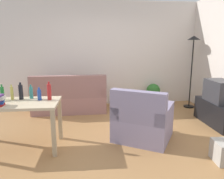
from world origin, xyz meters
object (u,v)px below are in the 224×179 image
at_px(couch, 70,99).
at_px(bottle_green, 2,93).
at_px(bottle_dark, 21,92).
at_px(torchiere_lamp, 193,52).
at_px(potted_plant, 153,93).
at_px(desk, 19,109).
at_px(tv, 220,91).
at_px(armchair, 142,122).
at_px(bottle_blue, 39,95).
at_px(tv_stand, 218,113).
at_px(bottle_squat, 12,93).
at_px(bottle_tall, 31,93).
at_px(bottle_red, 49,92).

height_order(couch, bottle_green, bottle_green).
bearing_deg(bottle_dark, torchiere_lamp, 24.22).
bearing_deg(potted_plant, desk, -142.36).
relative_size(bottle_green, bottle_dark, 0.90).
bearing_deg(couch, tv, 157.29).
xyz_separation_m(torchiere_lamp, desk, (-3.69, -1.84, -0.76)).
height_order(desk, armchair, armchair).
xyz_separation_m(couch, bottle_blue, (-0.34, -1.78, 0.54)).
distance_m(tv_stand, tv, 0.46).
height_order(desk, bottle_squat, bottle_squat).
bearing_deg(tv_stand, bottle_tall, 96.09).
height_order(tv, bottle_red, bottle_red).
height_order(tv_stand, potted_plant, potted_plant).
bearing_deg(bottle_squat, torchiere_lamp, 23.40).
distance_m(torchiere_lamp, potted_plant, 1.43).
height_order(desk, bottle_red, bottle_red).
bearing_deg(bottle_blue, bottle_green, 171.27).
xyz_separation_m(potted_plant, bottle_blue, (-2.53, -2.09, 0.52)).
height_order(tv_stand, torchiere_lamp, torchiere_lamp).
xyz_separation_m(torchiere_lamp, bottle_squat, (-3.83, -1.66, -0.55)).
relative_size(tv, torchiere_lamp, 0.33).
bearing_deg(couch, bottle_tall, 73.38).
bearing_deg(potted_plant, bottle_green, -147.37).
distance_m(potted_plant, armchair, 2.27).
xyz_separation_m(armchair, bottle_red, (-1.53, 0.01, 0.57)).
distance_m(bottle_blue, bottle_red, 0.16).
bearing_deg(tv, couch, 67.29).
height_order(tv_stand, desk, desk).
height_order(torchiere_lamp, bottle_tall, torchiere_lamp).
distance_m(bottle_dark, bottle_red, 0.46).
xyz_separation_m(desk, bottle_green, (-0.29, 0.18, 0.22)).
bearing_deg(bottle_squat, bottle_red, -7.91).
relative_size(armchair, bottle_dark, 4.37).
relative_size(tv_stand, torchiere_lamp, 0.61).
xyz_separation_m(potted_plant, bottle_tall, (-2.68, -1.97, 0.53)).
xyz_separation_m(couch, tv_stand, (3.05, -1.28, -0.07)).
distance_m(bottle_green, bottle_blue, 0.59).
height_order(bottle_dark, bottle_red, bottle_red).
relative_size(tv_stand, potted_plant, 1.93).
bearing_deg(bottle_dark, tv, 6.43).
distance_m(bottle_dark, bottle_blue, 0.31).
xyz_separation_m(couch, tv, (3.05, -1.28, 0.39)).
bearing_deg(desk, couch, 73.45).
relative_size(couch, tv, 2.88).
bearing_deg(bottle_red, armchair, -0.48).
relative_size(couch, bottle_green, 6.98).
distance_m(tv, bottle_red, 3.29).
bearing_deg(bottle_tall, potted_plant, 36.27).
bearing_deg(armchair, tv, -132.28).
bearing_deg(bottle_squat, tv, 6.15).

